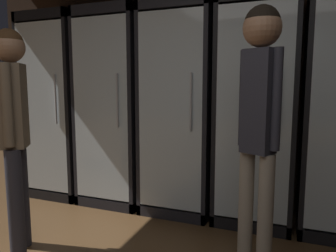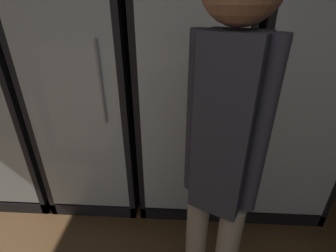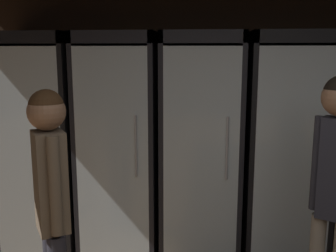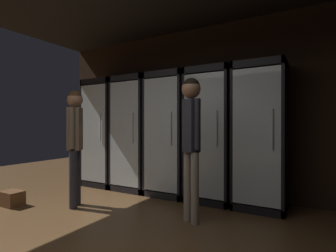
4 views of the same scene
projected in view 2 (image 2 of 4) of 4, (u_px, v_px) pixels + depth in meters
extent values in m
cube|color=black|center=(158.00, 20.00, 1.87)|extent=(6.00, 0.06, 2.80)
cube|color=black|center=(18.00, 70.00, 2.05)|extent=(0.68, 0.04, 2.01)
cube|color=black|center=(35.00, 81.00, 1.77)|extent=(0.04, 0.63, 2.01)
cube|color=black|center=(28.00, 182.00, 2.23)|extent=(0.68, 0.63, 0.10)
cube|color=white|center=(15.00, 71.00, 2.03)|extent=(0.60, 0.02, 1.77)
cube|color=silver|center=(26.00, 176.00, 2.20)|extent=(0.58, 0.55, 0.02)
cylinder|color=#336B38|center=(1.00, 164.00, 2.18)|extent=(0.07, 0.07, 0.19)
cylinder|color=#B2332D|center=(1.00, 164.00, 2.18)|extent=(0.07, 0.07, 0.06)
cylinder|color=gray|center=(11.00, 170.00, 2.11)|extent=(0.08, 0.08, 0.19)
cylinder|color=gray|center=(7.00, 157.00, 2.06)|extent=(0.02, 0.02, 0.07)
cylinder|color=#2D2D33|center=(12.00, 172.00, 2.13)|extent=(0.08, 0.08, 0.07)
cylinder|color=brown|center=(32.00, 162.00, 2.16)|extent=(0.07, 0.07, 0.24)
cylinder|color=brown|center=(28.00, 148.00, 2.09)|extent=(0.02, 0.02, 0.06)
cylinder|color=#2D2D33|center=(32.00, 162.00, 2.16)|extent=(0.07, 0.07, 0.08)
cylinder|color=brown|center=(43.00, 167.00, 2.10)|extent=(0.07, 0.07, 0.24)
cylinder|color=brown|center=(39.00, 152.00, 2.03)|extent=(0.02, 0.02, 0.08)
cylinder|color=white|center=(44.00, 168.00, 2.11)|extent=(0.07, 0.07, 0.08)
cube|color=silver|center=(6.00, 117.00, 1.93)|extent=(0.58, 0.55, 0.02)
cylinder|color=#9EAD99|center=(4.00, 102.00, 1.90)|extent=(0.07, 0.07, 0.21)
cylinder|color=white|center=(4.00, 103.00, 1.91)|extent=(0.07, 0.07, 0.08)
cylinder|color=gray|center=(27.00, 102.00, 1.89)|extent=(0.07, 0.07, 0.22)
cylinder|color=gray|center=(22.00, 84.00, 1.83)|extent=(0.03, 0.03, 0.06)
cylinder|color=tan|center=(27.00, 104.00, 1.90)|extent=(0.07, 0.07, 0.08)
cylinder|color=black|center=(6.00, 22.00, 1.63)|extent=(0.07, 0.07, 0.20)
cylinder|color=beige|center=(5.00, 21.00, 1.63)|extent=(0.07, 0.07, 0.07)
cube|color=black|center=(101.00, 72.00, 2.02)|extent=(0.68, 0.04, 2.01)
cube|color=black|center=(46.00, 82.00, 1.77)|extent=(0.04, 0.63, 2.01)
cube|color=black|center=(132.00, 83.00, 1.74)|extent=(0.04, 0.63, 2.01)
cube|color=black|center=(105.00, 185.00, 2.19)|extent=(0.68, 0.63, 0.10)
cube|color=white|center=(100.00, 73.00, 1.99)|extent=(0.60, 0.02, 1.77)
cube|color=silver|center=(71.00, 97.00, 1.48)|extent=(0.60, 0.02, 1.77)
cylinder|color=#B2B2B7|center=(101.00, 83.00, 1.41)|extent=(0.02, 0.02, 0.50)
cube|color=silver|center=(104.00, 179.00, 2.16)|extent=(0.58, 0.55, 0.02)
cylinder|color=black|center=(83.00, 164.00, 2.16)|extent=(0.08, 0.08, 0.22)
cylinder|color=black|center=(80.00, 149.00, 2.08)|extent=(0.03, 0.03, 0.09)
cylinder|color=#B2332D|center=(83.00, 164.00, 2.16)|extent=(0.08, 0.08, 0.07)
cylinder|color=black|center=(104.00, 165.00, 2.15)|extent=(0.07, 0.07, 0.21)
cylinder|color=black|center=(102.00, 150.00, 2.08)|extent=(0.02, 0.02, 0.09)
cylinder|color=tan|center=(104.00, 167.00, 2.17)|extent=(0.07, 0.07, 0.06)
cylinder|color=#9EAD99|center=(126.00, 165.00, 2.13)|extent=(0.06, 0.06, 0.23)
cylinder|color=#9EAD99|center=(124.00, 149.00, 2.06)|extent=(0.02, 0.02, 0.09)
cylinder|color=#B2332D|center=(126.00, 167.00, 2.14)|extent=(0.06, 0.06, 0.07)
cube|color=silver|center=(97.00, 136.00, 1.96)|extent=(0.58, 0.55, 0.02)
cylinder|color=#336B38|center=(68.00, 122.00, 1.94)|extent=(0.07, 0.07, 0.20)
cylinder|color=#336B38|center=(65.00, 105.00, 1.88)|extent=(0.02, 0.02, 0.09)
cylinder|color=beige|center=(69.00, 124.00, 1.95)|extent=(0.07, 0.07, 0.06)
cylinder|color=#194723|center=(84.00, 125.00, 1.88)|extent=(0.08, 0.08, 0.21)
cylinder|color=#194723|center=(81.00, 109.00, 1.82)|extent=(0.03, 0.03, 0.06)
cylinder|color=beige|center=(84.00, 128.00, 1.89)|extent=(0.08, 0.08, 0.07)
cylinder|color=brown|center=(104.00, 123.00, 1.91)|extent=(0.07, 0.07, 0.21)
cylinder|color=brown|center=(102.00, 106.00, 1.84)|extent=(0.03, 0.03, 0.08)
cylinder|color=white|center=(104.00, 124.00, 1.91)|extent=(0.07, 0.07, 0.06)
cylinder|color=gray|center=(122.00, 122.00, 1.93)|extent=(0.06, 0.06, 0.20)
cylinder|color=gray|center=(121.00, 105.00, 1.87)|extent=(0.02, 0.02, 0.09)
cylinder|color=#2D2D33|center=(122.00, 123.00, 1.94)|extent=(0.07, 0.07, 0.06)
cube|color=silver|center=(89.00, 83.00, 1.76)|extent=(0.58, 0.55, 0.02)
cylinder|color=brown|center=(61.00, 67.00, 1.72)|extent=(0.07, 0.07, 0.21)
cylinder|color=brown|center=(56.00, 44.00, 1.65)|extent=(0.02, 0.02, 0.10)
cylinder|color=#B2332D|center=(62.00, 71.00, 1.73)|extent=(0.07, 0.07, 0.08)
cylinder|color=#336B38|center=(88.00, 67.00, 1.75)|extent=(0.08, 0.08, 0.20)
cylinder|color=#336B38|center=(85.00, 49.00, 1.69)|extent=(0.03, 0.03, 0.06)
cylinder|color=beige|center=(89.00, 70.00, 1.76)|extent=(0.08, 0.08, 0.05)
cylinder|color=#9EAD99|center=(113.00, 68.00, 1.65)|extent=(0.07, 0.07, 0.23)
cylinder|color=#9EAD99|center=(110.00, 45.00, 1.58)|extent=(0.03, 0.03, 0.06)
cylinder|color=white|center=(113.00, 66.00, 1.65)|extent=(0.08, 0.08, 0.06)
cube|color=silver|center=(78.00, 17.00, 1.55)|extent=(0.58, 0.55, 0.02)
cylinder|color=tan|center=(52.00, 1.00, 1.52)|extent=(0.07, 0.07, 0.07)
cylinder|color=#2D2D33|center=(101.00, 2.00, 1.53)|extent=(0.08, 0.08, 0.08)
cube|color=black|center=(187.00, 73.00, 1.98)|extent=(0.68, 0.04, 2.01)
cube|color=black|center=(143.00, 83.00, 1.73)|extent=(0.04, 0.63, 2.01)
cube|color=black|center=(233.00, 85.00, 1.70)|extent=(0.04, 0.63, 2.01)
cube|color=black|center=(184.00, 188.00, 2.16)|extent=(0.68, 0.63, 0.10)
cube|color=white|center=(188.00, 74.00, 1.95)|extent=(0.60, 0.02, 1.77)
cube|color=silver|center=(189.00, 100.00, 1.45)|extent=(0.60, 0.02, 1.77)
cylinder|color=#B2B2B7|center=(226.00, 86.00, 1.37)|extent=(0.02, 0.02, 0.50)
cube|color=silver|center=(184.00, 182.00, 2.13)|extent=(0.58, 0.55, 0.02)
cylinder|color=gray|center=(163.00, 169.00, 2.13)|extent=(0.07, 0.07, 0.18)
cylinder|color=gray|center=(163.00, 156.00, 2.07)|extent=(0.03, 0.03, 0.08)
cylinder|color=#B2332D|center=(163.00, 171.00, 2.14)|extent=(0.07, 0.07, 0.07)
cylinder|color=#9EAD99|center=(185.00, 171.00, 2.07)|extent=(0.08, 0.08, 0.23)
cylinder|color=#9EAD99|center=(186.00, 155.00, 1.99)|extent=(0.03, 0.03, 0.09)
cylinder|color=beige|center=(185.00, 174.00, 2.08)|extent=(0.08, 0.08, 0.09)
cylinder|color=#194723|center=(207.00, 170.00, 2.08)|extent=(0.07, 0.07, 0.22)
cylinder|color=#194723|center=(208.00, 155.00, 2.01)|extent=(0.02, 0.02, 0.09)
cylinder|color=beige|center=(207.00, 172.00, 2.09)|extent=(0.08, 0.08, 0.09)
cube|color=silver|center=(187.00, 122.00, 1.85)|extent=(0.58, 0.55, 0.02)
cylinder|color=#9EAD99|center=(167.00, 106.00, 1.82)|extent=(0.06, 0.06, 0.23)
cylinder|color=#9EAD99|center=(167.00, 87.00, 1.75)|extent=(0.02, 0.02, 0.06)
cylinder|color=#B2332D|center=(167.00, 106.00, 1.82)|extent=(0.07, 0.07, 0.07)
cylinder|color=black|center=(207.00, 107.00, 1.80)|extent=(0.07, 0.07, 0.23)
cylinder|color=black|center=(208.00, 88.00, 1.73)|extent=(0.02, 0.02, 0.06)
cylinder|color=beige|center=(207.00, 106.00, 1.80)|extent=(0.07, 0.07, 0.06)
cube|color=silver|center=(190.00, 42.00, 1.58)|extent=(0.58, 0.55, 0.02)
cylinder|color=brown|center=(167.00, 21.00, 1.55)|extent=(0.07, 0.07, 0.22)
cylinder|color=white|center=(167.00, 24.00, 1.56)|extent=(0.07, 0.07, 0.08)
cylinder|color=brown|center=(212.00, 21.00, 1.55)|extent=(0.06, 0.06, 0.23)
cylinder|color=#2D2D33|center=(212.00, 23.00, 1.55)|extent=(0.07, 0.07, 0.07)
cube|color=black|center=(277.00, 74.00, 1.94)|extent=(0.68, 0.04, 2.01)
cube|color=black|center=(245.00, 85.00, 1.70)|extent=(0.04, 0.63, 2.01)
cube|color=black|center=(266.00, 191.00, 2.12)|extent=(0.68, 0.63, 0.10)
cube|color=white|center=(279.00, 75.00, 1.92)|extent=(0.60, 0.02, 1.77)
cube|color=silver|center=(312.00, 102.00, 1.41)|extent=(0.60, 0.02, 1.77)
cube|color=silver|center=(268.00, 185.00, 2.09)|extent=(0.58, 0.55, 0.02)
cylinder|color=#194723|center=(252.00, 171.00, 2.07)|extent=(0.06, 0.06, 0.23)
cylinder|color=#194723|center=(255.00, 155.00, 2.00)|extent=(0.02, 0.02, 0.09)
cylinder|color=#2D2D33|center=(252.00, 170.00, 2.07)|extent=(0.06, 0.06, 0.07)
cylinder|color=#9EAD99|center=(286.00, 175.00, 2.04)|extent=(0.07, 0.07, 0.19)
cylinder|color=#9EAD99|center=(290.00, 161.00, 1.98)|extent=(0.02, 0.02, 0.09)
cylinder|color=#B2332D|center=(285.00, 177.00, 2.06)|extent=(0.07, 0.07, 0.07)
cube|color=silver|center=(278.00, 141.00, 1.89)|extent=(0.58, 0.55, 0.02)
cylinder|color=#9EAD99|center=(263.00, 128.00, 1.84)|extent=(0.08, 0.08, 0.21)
cylinder|color=#9EAD99|center=(266.00, 110.00, 1.78)|extent=(0.03, 0.03, 0.08)
cylinder|color=#2D2D33|center=(262.00, 131.00, 1.86)|extent=(0.08, 0.08, 0.08)
cylinder|color=gray|center=(300.00, 125.00, 1.84)|extent=(0.07, 0.07, 0.24)
cylinder|color=gray|center=(305.00, 107.00, 1.77)|extent=(0.02, 0.02, 0.07)
cylinder|color=beige|center=(299.00, 127.00, 1.85)|extent=(0.07, 0.07, 0.09)
cube|color=silver|center=(292.00, 87.00, 1.68)|extent=(0.58, 0.55, 0.02)
cylinder|color=#9EAD99|center=(267.00, 69.00, 1.64)|extent=(0.07, 0.07, 0.22)
cylinder|color=#9EAD99|center=(271.00, 47.00, 1.57)|extent=(0.03, 0.03, 0.06)
cylinder|color=#B2332D|center=(267.00, 70.00, 1.64)|extent=(0.07, 0.07, 0.08)
cylinder|color=black|center=(293.00, 72.00, 1.65)|extent=(0.07, 0.07, 0.18)
cylinder|color=black|center=(298.00, 52.00, 1.59)|extent=(0.03, 0.03, 0.09)
cylinder|color=#B2332D|center=(293.00, 72.00, 1.65)|extent=(0.08, 0.08, 0.06)
cylinder|color=brown|center=(329.00, 71.00, 1.59)|extent=(0.07, 0.07, 0.22)
cylinder|color=brown|center=(336.00, 48.00, 1.52)|extent=(0.02, 0.02, 0.07)
cylinder|color=#2D2D33|center=(329.00, 70.00, 1.59)|extent=(0.07, 0.07, 0.06)
cube|color=silver|center=(309.00, 17.00, 1.48)|extent=(0.58, 0.55, 0.02)
cube|color=#2D2D38|center=(225.00, 131.00, 0.80)|extent=(0.22, 0.21, 0.63)
cylinder|color=#2D2D38|center=(195.00, 119.00, 0.85)|extent=(0.06, 0.06, 0.59)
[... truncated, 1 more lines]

